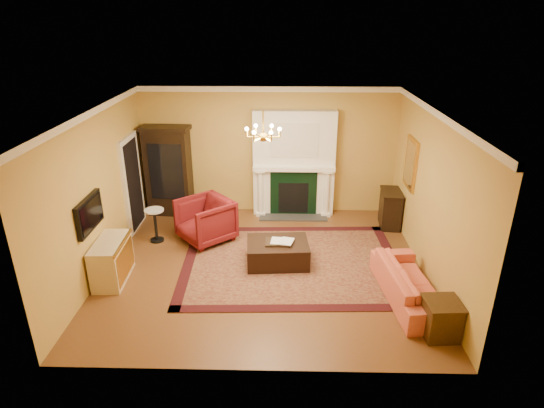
{
  "coord_description": "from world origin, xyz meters",
  "views": [
    {
      "loc": [
        0.33,
        -7.57,
        4.52
      ],
      "look_at": [
        0.14,
        0.3,
        1.18
      ],
      "focal_mm": 30.0,
      "sensor_mm": 36.0,
      "label": 1
    }
  ],
  "objects_px": {
    "coral_sofa": "(411,278)",
    "leather_ottoman": "(278,252)",
    "wingback_armchair": "(205,218)",
    "console_table": "(390,209)",
    "end_table": "(441,320)",
    "china_cabinet": "(169,173)",
    "pedestal_table": "(155,223)",
    "commode": "(112,261)"
  },
  "relations": [
    {
      "from": "pedestal_table",
      "to": "china_cabinet",
      "type": "bearing_deg",
      "value": 90.29
    },
    {
      "from": "commode",
      "to": "leather_ottoman",
      "type": "distance_m",
      "value": 3.06
    },
    {
      "from": "china_cabinet",
      "to": "pedestal_table",
      "type": "relative_size",
      "value": 2.81
    },
    {
      "from": "pedestal_table",
      "to": "coral_sofa",
      "type": "relative_size",
      "value": 0.36
    },
    {
      "from": "console_table",
      "to": "china_cabinet",
      "type": "bearing_deg",
      "value": 178.34
    },
    {
      "from": "china_cabinet",
      "to": "commode",
      "type": "bearing_deg",
      "value": -92.65
    },
    {
      "from": "wingback_armchair",
      "to": "commode",
      "type": "relative_size",
      "value": 0.99
    },
    {
      "from": "pedestal_table",
      "to": "wingback_armchair",
      "type": "bearing_deg",
      "value": 3.52
    },
    {
      "from": "pedestal_table",
      "to": "end_table",
      "type": "distance_m",
      "value": 5.86
    },
    {
      "from": "wingback_armchair",
      "to": "console_table",
      "type": "bearing_deg",
      "value": 60.6
    },
    {
      "from": "pedestal_table",
      "to": "console_table",
      "type": "xyz_separation_m",
      "value": [
        5.11,
        0.88,
        -0.02
      ]
    },
    {
      "from": "console_table",
      "to": "commode",
      "type": "bearing_deg",
      "value": -151.45
    },
    {
      "from": "pedestal_table",
      "to": "coral_sofa",
      "type": "height_order",
      "value": "coral_sofa"
    },
    {
      "from": "console_table",
      "to": "end_table",
      "type": "bearing_deg",
      "value": -85.93
    },
    {
      "from": "commode",
      "to": "end_table",
      "type": "xyz_separation_m",
      "value": [
        5.45,
        -1.44,
        -0.1
      ]
    },
    {
      "from": "wingback_armchair",
      "to": "end_table",
      "type": "distance_m",
      "value": 5.02
    },
    {
      "from": "end_table",
      "to": "pedestal_table",
      "type": "bearing_deg",
      "value": 149.63
    },
    {
      "from": "end_table",
      "to": "console_table",
      "type": "relative_size",
      "value": 0.7
    },
    {
      "from": "end_table",
      "to": "coral_sofa",
      "type": "bearing_deg",
      "value": 102.49
    },
    {
      "from": "china_cabinet",
      "to": "leather_ottoman",
      "type": "xyz_separation_m",
      "value": [
        2.6,
        -2.35,
        -0.79
      ]
    },
    {
      "from": "wingback_armchair",
      "to": "leather_ottoman",
      "type": "xyz_separation_m",
      "value": [
        1.54,
        -0.94,
        -0.28
      ]
    },
    {
      "from": "end_table",
      "to": "leather_ottoman",
      "type": "distance_m",
      "value": 3.23
    },
    {
      "from": "console_table",
      "to": "leather_ottoman",
      "type": "height_order",
      "value": "console_table"
    },
    {
      "from": "commode",
      "to": "china_cabinet",
      "type": "bearing_deg",
      "value": 80.34
    },
    {
      "from": "end_table",
      "to": "console_table",
      "type": "xyz_separation_m",
      "value": [
        0.06,
        3.84,
        0.12
      ]
    },
    {
      "from": "pedestal_table",
      "to": "leather_ottoman",
      "type": "xyz_separation_m",
      "value": [
        2.59,
        -0.87,
        -0.19
      ]
    },
    {
      "from": "coral_sofa",
      "to": "leather_ottoman",
      "type": "bearing_deg",
      "value": 57.19
    },
    {
      "from": "coral_sofa",
      "to": "console_table",
      "type": "distance_m",
      "value": 2.9
    },
    {
      "from": "wingback_armchair",
      "to": "leather_ottoman",
      "type": "relative_size",
      "value": 0.87
    },
    {
      "from": "china_cabinet",
      "to": "pedestal_table",
      "type": "distance_m",
      "value": 1.59
    },
    {
      "from": "commode",
      "to": "leather_ottoman",
      "type": "xyz_separation_m",
      "value": [
        2.99,
        0.65,
        -0.15
      ]
    },
    {
      "from": "end_table",
      "to": "leather_ottoman",
      "type": "xyz_separation_m",
      "value": [
        -2.46,
        2.09,
        -0.05
      ]
    },
    {
      "from": "wingback_armchair",
      "to": "coral_sofa",
      "type": "bearing_deg",
      "value": 20.58
    },
    {
      "from": "china_cabinet",
      "to": "console_table",
      "type": "distance_m",
      "value": 5.19
    },
    {
      "from": "end_table",
      "to": "leather_ottoman",
      "type": "relative_size",
      "value": 0.49
    },
    {
      "from": "end_table",
      "to": "china_cabinet",
      "type": "bearing_deg",
      "value": 138.76
    },
    {
      "from": "china_cabinet",
      "to": "end_table",
      "type": "relative_size",
      "value": 3.61
    },
    {
      "from": "china_cabinet",
      "to": "console_table",
      "type": "xyz_separation_m",
      "value": [
        5.12,
        -0.59,
        -0.62
      ]
    },
    {
      "from": "coral_sofa",
      "to": "leather_ottoman",
      "type": "relative_size",
      "value": 1.73
    },
    {
      "from": "console_table",
      "to": "leather_ottoman",
      "type": "bearing_deg",
      "value": -140.25
    },
    {
      "from": "leather_ottoman",
      "to": "china_cabinet",
      "type": "bearing_deg",
      "value": 133.84
    },
    {
      "from": "coral_sofa",
      "to": "leather_ottoman",
      "type": "distance_m",
      "value": 2.53
    }
  ]
}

